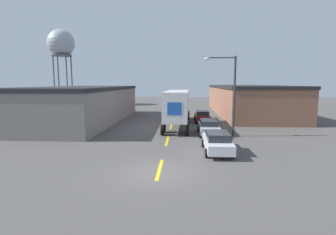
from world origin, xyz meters
The scene contains 10 objects.
ground_plane centered at (0.00, 0.00, 0.00)m, with size 160.00×160.00×0.00m, color #4C4947.
road_centerline centered at (0.00, 7.99, 0.00)m, with size 0.20×18.51×0.01m.
warehouse_left centered at (-11.55, 18.94, 2.24)m, with size 9.59×23.59×4.46m.
warehouse_right centered at (11.52, 28.31, 2.28)m, with size 9.53×25.47×4.56m.
semi_truck centered at (0.76, 16.35, 2.42)m, with size 3.02×13.84×4.06m.
parked_car_right_near centered at (3.79, 4.55, 0.76)m, with size 1.95×4.79×1.46m.
parked_car_right_far centered at (3.79, 19.33, 0.76)m, with size 1.95×4.79×1.46m.
parked_car_right_mid centered at (3.79, 10.88, 0.76)m, with size 1.95×4.79×1.46m.
water_tower centered at (-25.84, 44.53, 13.56)m, with size 5.93×5.93×16.73m.
street_lamp centered at (5.62, 10.34, 4.33)m, with size 2.90×0.32×7.33m.
Camera 1 is at (1.30, -13.90, 4.91)m, focal length 28.00 mm.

